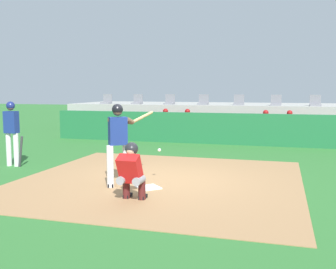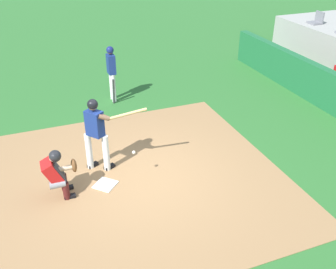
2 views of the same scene
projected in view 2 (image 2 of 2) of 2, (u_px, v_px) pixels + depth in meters
ground_plane at (140, 178)px, 8.93m from camera, size 80.00×80.00×0.00m
dirt_infield at (140, 178)px, 8.93m from camera, size 6.40×6.40×0.01m
home_plate at (105, 185)px, 8.66m from camera, size 0.62×0.62×0.02m
batter_at_plate at (97, 131)px, 8.74m from camera, size 0.68×1.38×1.80m
catcher_crouched at (58, 172)px, 8.08m from camera, size 0.48×2.00×1.13m
on_deck_batter at (112, 70)px, 12.16m from camera, size 0.58×0.23×1.79m
dugout_player_0 at (336, 77)px, 12.60m from camera, size 0.49×0.70×1.30m
stadium_seat_0 at (317, 20)px, 15.75m from camera, size 0.46×0.46×0.48m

